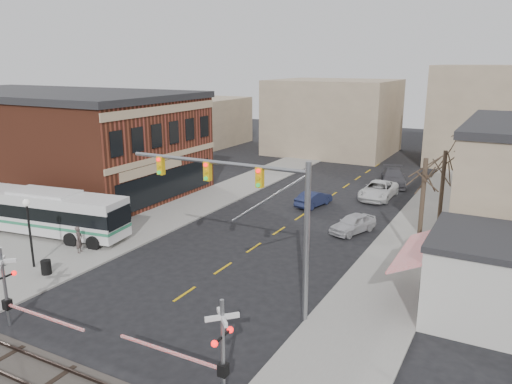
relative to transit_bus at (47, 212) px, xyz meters
The scene contains 19 objects.
ground 15.42m from the transit_bus, 19.35° to the right, with size 160.00×160.00×0.00m, color black.
sidewalk_west 15.82m from the transit_bus, 71.68° to the left, with size 5.00×60.00×0.12m, color gray.
sidewalk_east 28.27m from the transit_bus, 31.94° to the left, with size 5.00×60.00×0.12m, color gray.
brick_building 16.90m from the transit_bus, 138.94° to the left, with size 30.40×15.40×9.60m.
tree_east_a 25.94m from the transit_bus, 15.52° to the left, with size 0.28×0.28×6.75m.
tree_east_b 28.40m from the transit_bus, 27.12° to the left, with size 0.28×0.28×6.30m.
tree_east_c 33.00m from the transit_bus, 39.44° to the left, with size 0.28×0.28×7.20m.
transit_bus is the anchor object (origin of this frame).
traffic_signal_mast 19.17m from the transit_bus, ahead, with size 10.30×0.30×8.00m.
rr_crossing_west 13.53m from the transit_bus, 46.25° to the right, with size 5.60×1.36×4.00m.
rr_crossing_east 22.46m from the transit_bus, 24.58° to the right, with size 5.60×1.36×4.00m.
street_lamp 6.35m from the transit_bus, 47.92° to the right, with size 0.44×0.44×4.34m.
trash_bin 7.70m from the transit_bus, 40.84° to the right, with size 0.60×0.60×0.85m, color black.
car_a 22.48m from the transit_bus, 30.01° to the left, with size 1.66×4.12×1.40m, color #B2B1B6.
car_b 21.76m from the transit_bus, 49.11° to the left, with size 1.43×4.11×1.35m, color #191F3E.
car_c 28.54m from the transit_bus, 49.32° to the left, with size 2.64×5.72×1.59m, color silver.
car_d 33.23m from the transit_bus, 55.95° to the left, with size 2.38×5.85×1.70m, color #414045.
pedestrian_near 5.10m from the transit_bus, 17.50° to the right, with size 0.65×0.43×1.79m, color #4E423F.
pedestrian_far 4.73m from the transit_bus, 31.87° to the left, with size 0.92×0.71×1.88m, color #2D354F.
Camera 1 is at (15.32, -18.26, 12.39)m, focal length 35.00 mm.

